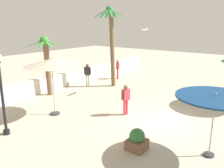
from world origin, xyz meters
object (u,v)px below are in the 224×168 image
(seagull_0, at_px, (144,30))
(patio_umbrella_2, at_px, (215,99))
(patio_umbrella_1, at_px, (52,63))
(guest_1, at_px, (87,73))
(lamp_post_1, at_px, (1,87))
(palm_tree_1, at_px, (47,58))
(guest_2, at_px, (126,97))
(guest_0, at_px, (118,67))
(planter, at_px, (137,140))
(palm_tree_0, at_px, (111,38))

(seagull_0, bearing_deg, patio_umbrella_2, -133.65)
(patio_umbrella_1, height_order, patio_umbrella_2, patio_umbrella_1)
(guest_1, bearing_deg, lamp_post_1, -162.73)
(palm_tree_1, height_order, guest_2, palm_tree_1)
(patio_umbrella_1, height_order, guest_0, patio_umbrella_1)
(palm_tree_1, relative_size, lamp_post_1, 1.11)
(palm_tree_1, bearing_deg, guest_2, -89.22)
(palm_tree_1, distance_m, guest_2, 6.22)
(patio_umbrella_1, xyz_separation_m, planter, (-0.57, -5.31, -2.37))
(seagull_0, bearing_deg, lamp_post_1, 169.35)
(patio_umbrella_1, bearing_deg, guest_1, 24.57)
(palm_tree_0, relative_size, guest_0, 3.54)
(patio_umbrella_2, height_order, lamp_post_1, lamp_post_1)
(lamp_post_1, xyz_separation_m, seagull_0, (8.98, -1.69, 2.14))
(patio_umbrella_1, bearing_deg, lamp_post_1, -178.10)
(patio_umbrella_2, bearing_deg, patio_umbrella_1, 94.44)
(palm_tree_1, bearing_deg, guest_0, -8.80)
(palm_tree_1, distance_m, guest_0, 6.82)
(palm_tree_0, xyz_separation_m, guest_0, (2.38, 1.08, -2.60))
(patio_umbrella_2, height_order, guest_2, patio_umbrella_2)
(patio_umbrella_2, bearing_deg, guest_1, 65.01)
(guest_1, xyz_separation_m, seagull_0, (0.91, -4.20, 3.21))
(lamp_post_1, relative_size, guest_1, 2.06)
(guest_1, distance_m, planter, 9.72)
(seagull_0, height_order, planter, seagull_0)
(guest_1, bearing_deg, guest_0, -7.50)
(guest_1, height_order, planter, guest_1)
(palm_tree_1, xyz_separation_m, guest_0, (6.58, -1.02, -1.46))
(guest_2, bearing_deg, patio_umbrella_1, 125.21)
(guest_2, height_order, seagull_0, seagull_0)
(patio_umbrella_1, relative_size, lamp_post_1, 0.86)
(guest_1, height_order, seagull_0, seagull_0)
(guest_1, bearing_deg, guest_2, -119.95)
(palm_tree_0, distance_m, seagull_0, 2.75)
(lamp_post_1, height_order, planter, lamp_post_1)
(patio_umbrella_2, xyz_separation_m, palm_tree_0, (5.67, 8.55, 1.43))
(guest_2, relative_size, planter, 1.89)
(guest_1, distance_m, seagull_0, 5.37)
(guest_0, bearing_deg, patio_umbrella_1, -167.11)
(lamp_post_1, height_order, seagull_0, seagull_0)
(palm_tree_0, bearing_deg, guest_2, -136.32)
(patio_umbrella_2, height_order, guest_0, patio_umbrella_2)
(palm_tree_0, bearing_deg, lamp_post_1, -173.79)
(lamp_post_1, xyz_separation_m, planter, (2.22, -5.22, -1.72))
(patio_umbrella_2, distance_m, planter, 3.17)
(patio_umbrella_1, distance_m, palm_tree_0, 6.38)
(planter, bearing_deg, patio_umbrella_2, -63.57)
(palm_tree_0, relative_size, lamp_post_1, 1.67)
(patio_umbrella_1, relative_size, palm_tree_0, 0.52)
(guest_0, bearing_deg, seagull_0, -123.03)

